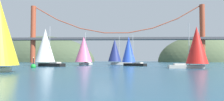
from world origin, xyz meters
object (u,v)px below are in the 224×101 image
object	(u,v)px
sailboat_pink_spinnaker	(84,50)
sailboat_navy_sail	(115,51)
sailboat_blue_spinnaker	(129,50)
sailboat_white_mainsail	(46,47)
sailboat_red_spinnaker	(196,46)
channel_buoy	(33,66)

from	to	relation	value
sailboat_pink_spinnaker	sailboat_navy_sail	bearing A→B (deg)	45.03
sailboat_blue_spinnaker	sailboat_white_mainsail	size ratio (longest dim) A/B	0.84
sailboat_red_spinnaker	sailboat_white_mainsail	xyz separation A→B (m)	(-35.87, 11.92, 0.71)
sailboat_blue_spinnaker	sailboat_white_mainsail	xyz separation A→B (m)	(-22.67, -5.33, 0.82)
sailboat_blue_spinnaker	sailboat_white_mainsail	bearing A→B (deg)	-166.78
sailboat_white_mainsail	sailboat_red_spinnaker	bearing A→B (deg)	-18.38
sailboat_white_mainsail	sailboat_pink_spinnaker	bearing A→B (deg)	50.18
channel_buoy	sailboat_white_mainsail	bearing A→B (deg)	95.59
sailboat_red_spinnaker	sailboat_blue_spinnaker	bearing A→B (deg)	127.44
sailboat_pink_spinnaker	sailboat_navy_sail	world-z (taller)	sailboat_pink_spinnaker
sailboat_blue_spinnaker	sailboat_navy_sail	bearing A→B (deg)	106.56
sailboat_pink_spinnaker	sailboat_red_spinnaker	size ratio (longest dim) A/B	1.12
sailboat_pink_spinnaker	channel_buoy	world-z (taller)	sailboat_pink_spinnaker
sailboat_blue_spinnaker	sailboat_red_spinnaker	bearing A→B (deg)	-52.56
sailboat_pink_spinnaker	channel_buoy	distance (m)	22.83
sailboat_navy_sail	sailboat_white_mainsail	size ratio (longest dim) A/B	0.97
sailboat_navy_sail	sailboat_red_spinnaker	distance (m)	36.46
sailboat_pink_spinnaker	channel_buoy	xyz separation A→B (m)	(-7.58, -21.07, -4.43)
sailboat_pink_spinnaker	sailboat_white_mainsail	bearing A→B (deg)	-129.82
sailboat_pink_spinnaker	sailboat_white_mainsail	xyz separation A→B (m)	(-8.63, -10.35, 0.49)
sailboat_navy_sail	sailboat_red_spinnaker	world-z (taller)	sailboat_navy_sail
sailboat_white_mainsail	channel_buoy	bearing A→B (deg)	-84.41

